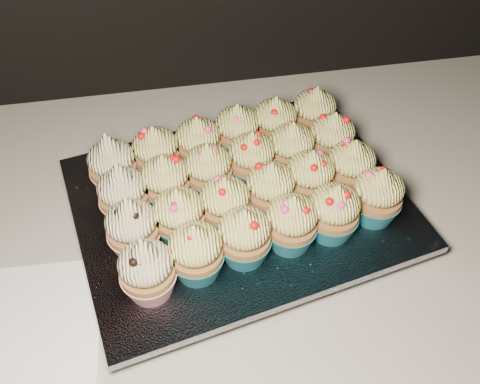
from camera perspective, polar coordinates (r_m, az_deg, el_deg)
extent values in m
cube|color=black|center=(1.14, -12.18, -19.25)|extent=(2.40, 0.60, 0.86)
cube|color=beige|center=(0.76, -17.50, -5.42)|extent=(2.44, 0.64, 0.04)
cube|color=white|center=(0.68, -21.76, -13.11)|extent=(0.18, 0.18, 0.00)
cube|color=black|center=(0.72, 0.00, -2.10)|extent=(0.44, 0.37, 0.02)
cube|color=silver|center=(0.71, 0.00, -1.21)|extent=(0.48, 0.40, 0.01)
cone|color=#A6172A|center=(0.62, -9.60, -9.46)|extent=(0.06, 0.06, 0.03)
ellipsoid|color=beige|center=(0.58, -10.06, -7.42)|extent=(0.06, 0.06, 0.04)
cone|color=beige|center=(0.56, -10.43, -5.78)|extent=(0.03, 0.03, 0.03)
cone|color=#1B6C80|center=(0.62, -4.58, -7.63)|extent=(0.06, 0.06, 0.03)
ellipsoid|color=#ECE077|center=(0.59, -4.80, -5.53)|extent=(0.06, 0.06, 0.04)
cone|color=#ECE077|center=(0.57, -4.94, -4.15)|extent=(0.03, 0.03, 0.02)
cone|color=#1B6C80|center=(0.63, 0.46, -5.99)|extent=(0.06, 0.06, 0.03)
ellipsoid|color=#ECE077|center=(0.60, 0.49, -3.84)|extent=(0.06, 0.06, 0.04)
cone|color=#ECE077|center=(0.59, 0.50, -2.44)|extent=(0.03, 0.03, 0.02)
cone|color=#1B6C80|center=(0.65, 5.35, -4.55)|extent=(0.06, 0.06, 0.03)
ellipsoid|color=#ECE077|center=(0.62, 5.59, -2.39)|extent=(0.06, 0.06, 0.04)
cone|color=#ECE077|center=(0.60, 5.75, -0.98)|extent=(0.03, 0.03, 0.02)
cone|color=#1B6C80|center=(0.67, 9.71, -3.38)|extent=(0.06, 0.06, 0.03)
ellipsoid|color=#ECE077|center=(0.64, 10.13, -1.22)|extent=(0.06, 0.06, 0.04)
cone|color=#ECE077|center=(0.62, 10.41, 0.18)|extent=(0.03, 0.03, 0.02)
cone|color=#1B6C80|center=(0.69, 14.10, -1.64)|extent=(0.06, 0.06, 0.03)
ellipsoid|color=#ECE077|center=(0.67, 14.69, 0.50)|extent=(0.06, 0.06, 0.04)
cone|color=#ECE077|center=(0.65, 15.07, 1.88)|extent=(0.03, 0.03, 0.02)
cone|color=#A6172A|center=(0.65, -11.08, -5.11)|extent=(0.06, 0.06, 0.03)
ellipsoid|color=beige|center=(0.62, -11.58, -2.99)|extent=(0.06, 0.06, 0.04)
cone|color=beige|center=(0.60, -11.97, -1.29)|extent=(0.03, 0.03, 0.03)
cone|color=#1B6C80|center=(0.66, -6.31, -3.82)|extent=(0.06, 0.06, 0.03)
ellipsoid|color=#ECE077|center=(0.63, -6.59, -1.65)|extent=(0.06, 0.06, 0.04)
cone|color=#ECE077|center=(0.61, -6.78, -0.24)|extent=(0.03, 0.03, 0.02)
cone|color=#1B6C80|center=(0.66, -1.56, -2.61)|extent=(0.06, 0.06, 0.03)
ellipsoid|color=#ECE077|center=(0.64, -1.63, -0.41)|extent=(0.06, 0.06, 0.04)
cone|color=#ECE077|center=(0.62, -1.68, 1.01)|extent=(0.03, 0.03, 0.02)
cone|color=#1B6C80|center=(0.68, 3.19, -1.04)|extent=(0.06, 0.06, 0.03)
ellipsoid|color=#ECE077|center=(0.65, 3.33, 1.16)|extent=(0.06, 0.06, 0.04)
cone|color=#ECE077|center=(0.64, 3.41, 2.59)|extent=(0.03, 0.03, 0.02)
cone|color=#1B6C80|center=(0.70, 7.29, 0.25)|extent=(0.06, 0.06, 0.03)
ellipsoid|color=#ECE077|center=(0.67, 7.60, 2.45)|extent=(0.06, 0.06, 0.04)
cone|color=#ECE077|center=(0.66, 7.79, 3.87)|extent=(0.03, 0.03, 0.02)
cone|color=#1B6C80|center=(0.72, 11.46, 1.35)|extent=(0.06, 0.06, 0.03)
ellipsoid|color=#ECE077|center=(0.69, 11.92, 3.52)|extent=(0.06, 0.06, 0.04)
cone|color=#ECE077|center=(0.68, 12.22, 4.92)|extent=(0.03, 0.03, 0.02)
cone|color=#A6172A|center=(0.69, -12.02, -1.60)|extent=(0.06, 0.06, 0.03)
ellipsoid|color=beige|center=(0.66, -12.53, 0.55)|extent=(0.06, 0.06, 0.04)
cone|color=beige|center=(0.64, -12.93, 2.26)|extent=(0.03, 0.03, 0.03)
cone|color=#1B6C80|center=(0.69, -7.74, -0.23)|extent=(0.06, 0.06, 0.03)
ellipsoid|color=#ECE077|center=(0.67, -8.06, 1.96)|extent=(0.06, 0.06, 0.04)
cone|color=#ECE077|center=(0.65, -8.27, 3.38)|extent=(0.03, 0.03, 0.02)
cone|color=#1B6C80|center=(0.70, -3.32, 0.98)|extent=(0.06, 0.06, 0.03)
ellipsoid|color=#ECE077|center=(0.68, -3.45, 3.20)|extent=(0.06, 0.06, 0.04)
cone|color=#ECE077|center=(0.66, -3.54, 4.62)|extent=(0.03, 0.03, 0.02)
cone|color=#1B6C80|center=(0.72, 1.23, 2.22)|extent=(0.06, 0.06, 0.03)
ellipsoid|color=#ECE077|center=(0.69, 1.28, 4.44)|extent=(0.06, 0.06, 0.04)
cone|color=#ECE077|center=(0.68, 1.31, 5.87)|extent=(0.03, 0.03, 0.02)
cone|color=#1B6C80|center=(0.73, 5.36, 3.28)|extent=(0.06, 0.06, 0.03)
ellipsoid|color=#ECE077|center=(0.71, 5.57, 5.48)|extent=(0.06, 0.06, 0.04)
cone|color=#ECE077|center=(0.69, 5.71, 6.89)|extent=(0.03, 0.03, 0.02)
cone|color=#1B6C80|center=(0.76, 9.53, 4.29)|extent=(0.06, 0.06, 0.03)
ellipsoid|color=#ECE077|center=(0.73, 9.90, 6.46)|extent=(0.06, 0.06, 0.04)
cone|color=#ECE077|center=(0.72, 10.13, 7.85)|extent=(0.03, 0.03, 0.02)
cone|color=#A6172A|center=(0.73, -13.11, 1.43)|extent=(0.06, 0.06, 0.03)
ellipsoid|color=beige|center=(0.70, -13.63, 3.58)|extent=(0.06, 0.06, 0.04)
cone|color=beige|center=(0.68, -14.04, 5.27)|extent=(0.03, 0.03, 0.03)
cone|color=#1B6C80|center=(0.73, -8.72, 2.80)|extent=(0.06, 0.06, 0.03)
ellipsoid|color=#ECE077|center=(0.71, -9.07, 4.99)|extent=(0.06, 0.06, 0.04)
cone|color=#ECE077|center=(0.69, -9.29, 6.39)|extent=(0.03, 0.03, 0.02)
cone|color=#1B6C80|center=(0.74, -4.35, 3.86)|extent=(0.06, 0.06, 0.03)
ellipsoid|color=#ECE077|center=(0.71, -4.52, 6.06)|extent=(0.06, 0.06, 0.04)
cone|color=#ECE077|center=(0.70, -4.63, 7.47)|extent=(0.03, 0.03, 0.02)
cone|color=#1B6C80|center=(0.76, -0.27, 5.22)|extent=(0.06, 0.06, 0.03)
ellipsoid|color=#ECE077|center=(0.73, -0.28, 7.42)|extent=(0.06, 0.06, 0.04)
cone|color=#ECE077|center=(0.72, -0.29, 8.83)|extent=(0.03, 0.03, 0.02)
cone|color=#1B6C80|center=(0.77, 3.65, 6.01)|extent=(0.06, 0.06, 0.03)
ellipsoid|color=#ECE077|center=(0.75, 3.79, 8.20)|extent=(0.06, 0.06, 0.04)
cone|color=#ECE077|center=(0.73, 3.88, 9.59)|extent=(0.03, 0.03, 0.02)
cone|color=#1B6C80|center=(0.79, 7.76, 7.03)|extent=(0.06, 0.06, 0.03)
ellipsoid|color=#ECE077|center=(0.77, 8.04, 9.18)|extent=(0.06, 0.06, 0.04)
cone|color=#ECE077|center=(0.76, 8.23, 10.55)|extent=(0.03, 0.03, 0.02)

